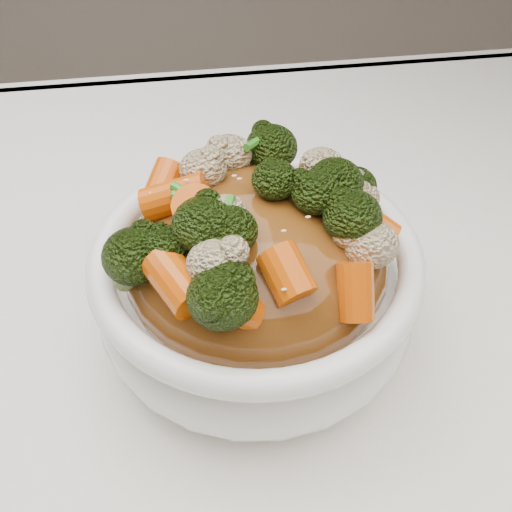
{
  "coord_description": "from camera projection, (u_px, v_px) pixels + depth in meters",
  "views": [
    {
      "loc": [
        -0.02,
        -0.22,
        1.07
      ],
      "look_at": [
        0.02,
        0.03,
        0.82
      ],
      "focal_mm": 42.0,
      "sensor_mm": 36.0,
      "label": 1
    }
  ],
  "objects": [
    {
      "name": "tablecloth",
      "position": [
        230.0,
        389.0,
        0.4
      ],
      "size": [
        1.2,
        0.8,
        0.04
      ],
      "primitive_type": "cube",
      "color": "white",
      "rests_on": "dining_table"
    },
    {
      "name": "bowl",
      "position": [
        256.0,
        290.0,
        0.38
      ],
      "size": [
        0.22,
        0.22,
        0.08
      ],
      "primitive_type": null,
      "rotation": [
        0.0,
        0.0,
        0.12
      ],
      "color": "white",
      "rests_on": "tablecloth"
    },
    {
      "name": "sauce_base",
      "position": [
        256.0,
        259.0,
        0.36
      ],
      "size": [
        0.18,
        0.18,
        0.09
      ],
      "primitive_type": "ellipsoid",
      "rotation": [
        0.0,
        0.0,
        0.12
      ],
      "color": "#643611",
      "rests_on": "bowl"
    },
    {
      "name": "carrots",
      "position": [
        256.0,
        183.0,
        0.32
      ],
      "size": [
        0.18,
        0.18,
        0.05
      ],
      "primitive_type": null,
      "rotation": [
        0.0,
        0.0,
        0.12
      ],
      "color": "#D15106",
      "rests_on": "sauce_base"
    },
    {
      "name": "broccoli",
      "position": [
        256.0,
        185.0,
        0.32
      ],
      "size": [
        0.18,
        0.18,
        0.04
      ],
      "primitive_type": null,
      "rotation": [
        0.0,
        0.0,
        0.12
      ],
      "color": "black",
      "rests_on": "sauce_base"
    },
    {
      "name": "cauliflower",
      "position": [
        256.0,
        187.0,
        0.32
      ],
      "size": [
        0.18,
        0.18,
        0.03
      ],
      "primitive_type": null,
      "rotation": [
        0.0,
        0.0,
        0.12
      ],
      "color": "beige",
      "rests_on": "sauce_base"
    },
    {
      "name": "scallions",
      "position": [
        256.0,
        182.0,
        0.32
      ],
      "size": [
        0.13,
        0.13,
        0.02
      ],
      "primitive_type": null,
      "rotation": [
        0.0,
        0.0,
        0.12
      ],
      "color": "#2C791B",
      "rests_on": "sauce_base"
    },
    {
      "name": "sesame_seeds",
      "position": [
        256.0,
        182.0,
        0.32
      ],
      "size": [
        0.16,
        0.16,
        0.01
      ],
      "primitive_type": null,
      "rotation": [
        0.0,
        0.0,
        0.12
      ],
      "color": "beige",
      "rests_on": "sauce_base"
    }
  ]
}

